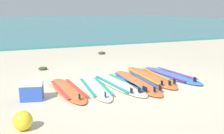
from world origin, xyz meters
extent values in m
plane|color=beige|center=(0.00, 0.00, 0.00)|extent=(80.00, 80.00, 0.00)
cube|color=teal|center=(0.00, 36.65, 0.05)|extent=(80.00, 60.00, 0.10)
ellipsoid|color=orange|center=(-1.46, -0.21, 0.04)|extent=(0.64, 2.14, 0.07)
cube|color=#D13838|center=(-1.65, -0.22, 0.08)|extent=(0.16, 1.48, 0.01)
cube|color=#D13838|center=(-1.27, -0.19, 0.08)|extent=(0.16, 1.48, 0.01)
cube|color=black|center=(-1.42, -1.03, 0.12)|extent=(0.02, 0.09, 0.11)
ellipsoid|color=white|center=(-0.83, -0.29, 0.04)|extent=(0.68, 2.13, 0.07)
cube|color=teal|center=(-1.02, -0.27, 0.08)|extent=(0.18, 1.47, 0.01)
cube|color=teal|center=(-0.64, -0.30, 0.08)|extent=(0.18, 1.47, 0.01)
cube|color=black|center=(-0.89, -1.10, 0.12)|extent=(0.02, 0.09, 0.11)
ellipsoid|color=silver|center=(-0.21, -0.20, 0.04)|extent=(0.83, 2.39, 0.07)
cube|color=teal|center=(-0.42, -0.22, 0.08)|extent=(0.25, 1.64, 0.01)
cube|color=teal|center=(0.00, -0.18, 0.08)|extent=(0.25, 1.64, 0.01)
cube|color=black|center=(-0.11, -1.11, 0.12)|extent=(0.02, 0.09, 0.11)
cube|color=black|center=(-0.28, -1.06, 0.12)|extent=(0.02, 0.09, 0.11)
cube|color=black|center=(0.04, -1.03, 0.12)|extent=(0.02, 0.09, 0.11)
ellipsoid|color=orange|center=(0.27, -0.22, 0.04)|extent=(0.77, 2.54, 0.07)
cube|color=#334CB2|center=(0.05, -0.21, 0.08)|extent=(0.19, 1.75, 0.01)
cube|color=#334CB2|center=(0.50, -0.23, 0.08)|extent=(0.19, 1.75, 0.01)
cube|color=black|center=(0.22, -1.19, 0.12)|extent=(0.02, 0.09, 0.11)
cube|color=black|center=(0.05, -1.12, 0.12)|extent=(0.02, 0.09, 0.11)
cube|color=black|center=(0.39, -1.14, 0.12)|extent=(0.02, 0.09, 0.11)
ellipsoid|color=orange|center=(0.87, 0.11, 0.04)|extent=(0.72, 2.54, 0.07)
cube|color=gold|center=(0.64, 0.11, 0.08)|extent=(0.15, 1.76, 0.01)
cube|color=gold|center=(1.09, 0.10, 0.08)|extent=(0.15, 1.76, 0.01)
cube|color=black|center=(0.83, -0.87, 0.12)|extent=(0.02, 0.09, 0.11)
cube|color=black|center=(0.66, -0.81, 0.12)|extent=(0.02, 0.09, 0.11)
cube|color=black|center=(1.00, -0.82, 0.12)|extent=(0.02, 0.09, 0.11)
ellipsoid|color=#3875CC|center=(1.49, 0.04, 0.04)|extent=(0.82, 2.36, 0.07)
cube|color=purple|center=(1.29, 0.02, 0.08)|extent=(0.25, 1.62, 0.01)
cube|color=purple|center=(1.70, 0.06, 0.08)|extent=(0.25, 1.62, 0.01)
cube|color=black|center=(1.59, -0.86, 0.12)|extent=(0.02, 0.09, 0.11)
cube|color=#2D51B2|center=(-2.27, -0.50, 0.16)|extent=(0.50, 0.40, 0.32)
cube|color=white|center=(-2.27, -0.50, 0.35)|extent=(0.52, 0.42, 0.06)
sphere|color=yellow|center=(-2.55, -1.86, 0.15)|extent=(0.31, 0.31, 0.31)
ellipsoid|color=#4C4228|center=(1.00, 4.23, 0.06)|extent=(0.32, 0.25, 0.11)
ellipsoid|color=#384723|center=(-1.68, 2.21, 0.05)|extent=(0.27, 0.22, 0.10)
camera|label=1|loc=(-2.70, -5.79, 1.81)|focal=41.47mm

